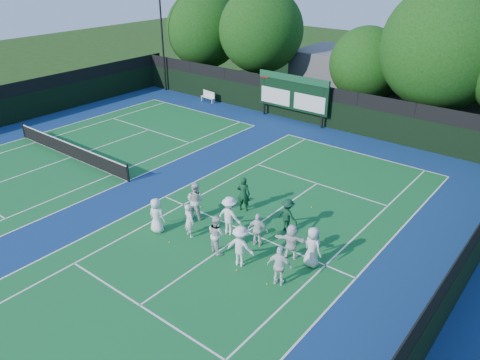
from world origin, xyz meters
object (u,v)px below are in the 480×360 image
Objects in this scene: scoreboard at (293,93)px; coach_left at (243,194)px; tennis_net at (70,150)px; bench at (208,96)px.

scoreboard is 14.31m from coach_left.
coach_left is (5.63, -13.09, -1.28)m from scoreboard.
coach_left reaches higher than tennis_net.
coach_left is (12.62, 1.49, 0.42)m from tennis_net.
tennis_net is 7.48× the size of bench.
bench is at bearing 95.31° from tennis_net.
tennis_net is at bearing -18.02° from coach_left.
bench is (-1.33, 14.37, 0.01)m from tennis_net.
tennis_net is 12.72m from coach_left.
coach_left is at bearing -66.72° from scoreboard.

